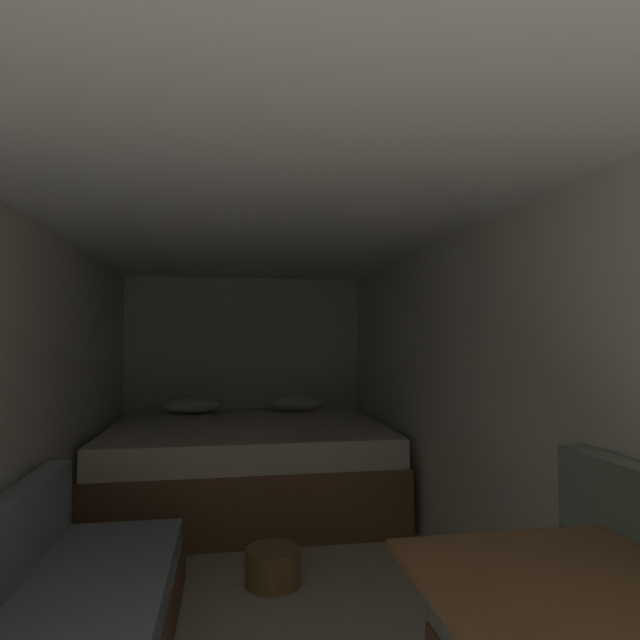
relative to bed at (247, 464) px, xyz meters
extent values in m
plane|color=beige|center=(0.00, -1.77, -0.34)|extent=(7.39, 7.39, 0.00)
cube|color=silver|center=(0.00, 0.95, 0.64)|extent=(2.38, 0.05, 1.95)
cube|color=silver|center=(1.17, -1.77, 0.64)|extent=(0.05, 5.39, 1.95)
cube|color=white|center=(0.00, -1.77, 1.64)|extent=(2.38, 5.39, 0.05)
cube|color=brown|center=(0.00, -0.01, -0.11)|extent=(2.16, 1.78, 0.46)
cube|color=beige|center=(0.00, -0.01, 0.23)|extent=(2.12, 1.74, 0.20)
ellipsoid|color=white|center=(-0.49, 0.66, 0.40)|extent=(0.49, 0.33, 0.14)
ellipsoid|color=white|center=(0.49, 0.66, 0.40)|extent=(0.49, 0.33, 0.14)
cube|color=brown|center=(0.65, -3.15, 0.41)|extent=(0.70, 0.67, 0.02)
cylinder|color=olive|center=(0.09, -1.39, -0.24)|extent=(0.30, 0.30, 0.19)
camera|label=1|loc=(-0.16, -4.34, 1.01)|focal=29.67mm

